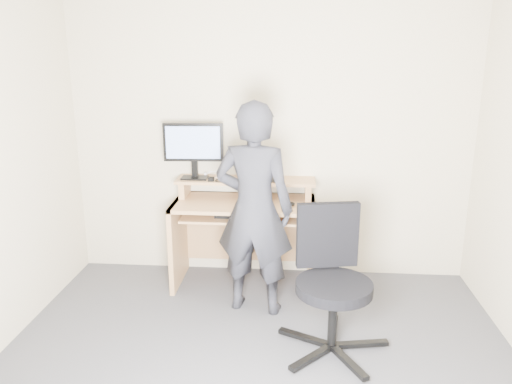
# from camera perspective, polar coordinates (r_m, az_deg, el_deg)

# --- Properties ---
(back_wall) EXTENTS (3.50, 0.02, 2.50)m
(back_wall) POSITION_cam_1_polar(r_m,az_deg,el_deg) (4.38, 1.60, 6.24)
(back_wall) COLOR #BBAD95
(back_wall) RESTS_ON ground
(desk) EXTENTS (1.20, 0.60, 0.91)m
(desk) POSITION_cam_1_polar(r_m,az_deg,el_deg) (4.36, -1.25, -3.36)
(desk) COLOR tan
(desk) RESTS_ON ground
(monitor) EXTENTS (0.51, 0.14, 0.48)m
(monitor) POSITION_cam_1_polar(r_m,az_deg,el_deg) (4.30, -7.16, 5.26)
(monitor) COLOR black
(monitor) RESTS_ON desk
(external_drive) EXTENTS (0.08, 0.13, 0.20)m
(external_drive) POSITION_cam_1_polar(r_m,az_deg,el_deg) (4.30, -1.26, 2.79)
(external_drive) COLOR black
(external_drive) RESTS_ON desk
(travel_mug) EXTENTS (0.08, 0.08, 0.17)m
(travel_mug) POSITION_cam_1_polar(r_m,az_deg,el_deg) (4.28, -1.29, 2.54)
(travel_mug) COLOR silver
(travel_mug) RESTS_ON desk
(smartphone) EXTENTS (0.11, 0.15, 0.01)m
(smartphone) POSITION_cam_1_polar(r_m,az_deg,el_deg) (4.26, 2.19, 1.35)
(smartphone) COLOR black
(smartphone) RESTS_ON desk
(charger) EXTENTS (0.05, 0.05, 0.03)m
(charger) POSITION_cam_1_polar(r_m,az_deg,el_deg) (4.26, -5.15, 1.47)
(charger) COLOR black
(charger) RESTS_ON desk
(headphones) EXTENTS (0.19, 0.19, 0.06)m
(headphones) POSITION_cam_1_polar(r_m,az_deg,el_deg) (4.44, -4.90, 1.95)
(headphones) COLOR silver
(headphones) RESTS_ON desk
(keyboard) EXTENTS (0.47, 0.20, 0.03)m
(keyboard) POSITION_cam_1_polar(r_m,az_deg,el_deg) (4.16, -1.47, -2.57)
(keyboard) COLOR black
(keyboard) RESTS_ON desk
(mouse) EXTENTS (0.11, 0.08, 0.04)m
(mouse) POSITION_cam_1_polar(r_m,az_deg,el_deg) (4.10, 3.82, -1.38)
(mouse) COLOR black
(mouse) RESTS_ON desk
(office_chair) EXTENTS (0.76, 0.76, 0.97)m
(office_chair) POSITION_cam_1_polar(r_m,az_deg,el_deg) (3.42, 8.63, -9.41)
(office_chair) COLOR black
(office_chair) RESTS_ON ground
(person) EXTENTS (0.66, 0.49, 1.65)m
(person) POSITION_cam_1_polar(r_m,az_deg,el_deg) (3.77, -0.21, -2.02)
(person) COLOR black
(person) RESTS_ON ground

